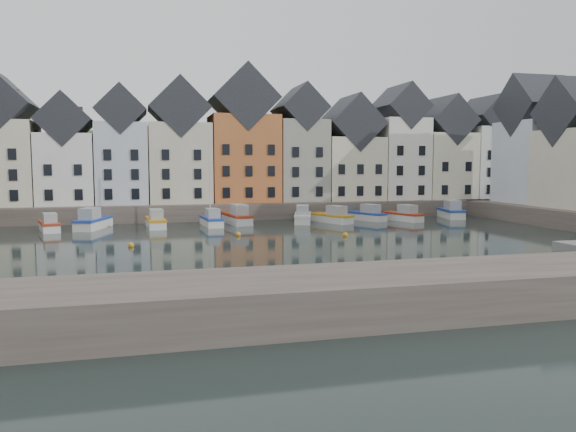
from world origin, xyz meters
name	(u,v)px	position (x,y,z in m)	size (l,w,h in m)	color
ground	(300,246)	(0.00, 0.00, 0.00)	(260.00, 260.00, 0.00)	black
far_quay	(241,208)	(0.00, 30.00, 1.00)	(90.00, 16.00, 2.00)	#4C423A
near_wall	(214,304)	(-10.00, -22.00, 1.00)	(50.00, 6.00, 2.00)	#4C423A
hillside	(218,299)	(0.02, 56.00, -17.96)	(153.60, 70.40, 64.00)	#23341A
far_terrace	(266,150)	(3.21, 28.00, 8.88)	(72.37, 8.16, 17.78)	#EDE6C6
mooring_buoys	(243,238)	(-4.00, 5.33, 0.15)	(20.50, 5.50, 0.50)	orange
boat_a	(49,225)	(-22.49, 16.66, 0.64)	(3.01, 5.82, 2.14)	silver
boat_b	(93,222)	(-18.27, 17.69, 0.76)	(3.86, 6.96, 2.55)	silver
boat_c	(156,221)	(-11.65, 17.14, 0.69)	(2.27, 6.13, 2.31)	silver
boat_d	(212,220)	(-5.50, 17.30, 0.72)	(2.20, 5.94, 11.14)	silver
boat_e	(237,217)	(-2.34, 18.75, 0.76)	(2.91, 6.89, 2.56)	silver
boat_f	(303,217)	(5.45, 18.06, 0.70)	(3.61, 6.42, 2.36)	silver
boat_g	(332,217)	(8.88, 17.16, 0.68)	(4.05, 6.16, 2.27)	silver
boat_h	(366,215)	(13.87, 18.76, 0.67)	(4.03, 6.07, 2.24)	silver
boat_i	(403,216)	(18.04, 17.06, 0.66)	(3.56, 6.07, 2.23)	silver
boat_j	(450,212)	(25.74, 19.16, 0.76)	(3.46, 6.92, 2.55)	silver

